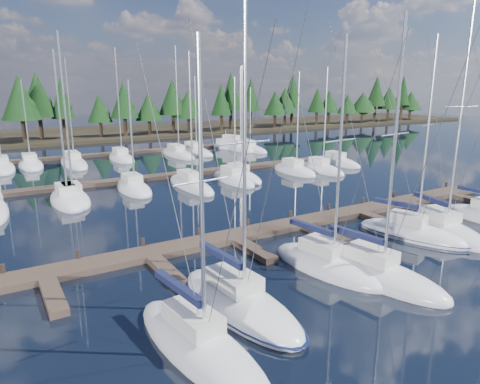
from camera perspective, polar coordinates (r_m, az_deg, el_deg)
ground at (r=42.96m, az=-2.25°, el=-0.11°), size 260.00×260.00×0.00m
far_shore at (r=99.10m, az=-19.40°, el=7.34°), size 220.00×30.00×0.60m
main_dock at (r=32.82m, az=8.51°, el=-4.38°), size 44.00×6.13×0.90m
back_docks at (r=60.46m, az=-11.27°, el=3.96°), size 50.00×21.80×0.40m
front_sailboat_0 at (r=18.43m, az=-5.55°, el=-19.62°), size 3.59×9.04×12.99m
front_sailboat_1 at (r=21.36m, az=-0.20°, el=-14.49°), size 3.91×9.36×14.68m
front_sailboat_2 at (r=25.88m, az=11.59°, el=-9.47°), size 4.08×8.24×13.83m
front_sailboat_3 at (r=25.34m, az=17.62°, el=-10.38°), size 4.10×8.87×14.70m
front_sailboat_4 at (r=32.80m, az=21.84°, el=-5.10°), size 4.79×8.44×14.43m
front_sailboat_5 at (r=34.47m, az=25.31°, el=-4.54°), size 4.70×8.76×16.53m
back_sailboat_rows at (r=55.97m, az=-9.59°, el=3.31°), size 43.85×31.64×16.86m
motor_yacht_right at (r=73.32m, az=-1.43°, el=6.14°), size 5.22×8.19×3.88m
tree_line at (r=89.31m, az=-17.91°, el=11.37°), size 185.42×11.94×13.61m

